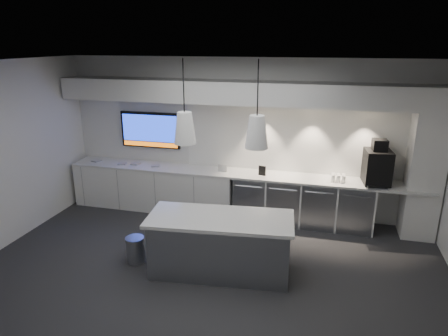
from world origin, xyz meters
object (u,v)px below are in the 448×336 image
(bin, at_px, (135,249))
(coffee_machine, at_px, (377,165))
(island, at_px, (220,245))
(wall_tv, at_px, (150,130))

(bin, bearing_deg, coffee_machine, 29.72)
(island, xyz_separation_m, coffee_machine, (2.27, 2.01, 0.78))
(wall_tv, distance_m, bin, 2.78)
(island, bearing_deg, wall_tv, 126.47)
(wall_tv, height_order, island, wall_tv)
(bin, height_order, coffee_machine, coffee_machine)
(wall_tv, bearing_deg, island, -47.49)
(bin, distance_m, coffee_machine, 4.29)
(island, distance_m, coffee_machine, 3.13)
(coffee_machine, bearing_deg, bin, -156.42)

